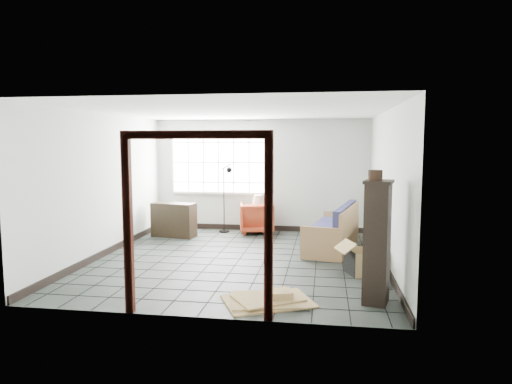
% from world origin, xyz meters
% --- Properties ---
extents(ground, '(5.50, 5.50, 0.00)m').
position_xyz_m(ground, '(0.00, 0.00, 0.00)').
color(ground, black).
rests_on(ground, ground).
extents(room_shell, '(5.02, 5.52, 2.61)m').
position_xyz_m(room_shell, '(0.00, 0.03, 1.68)').
color(room_shell, beige).
rests_on(room_shell, ground).
extents(window_panel, '(2.32, 0.08, 1.52)m').
position_xyz_m(window_panel, '(-1.00, 2.70, 1.60)').
color(window_panel, silver).
rests_on(window_panel, ground).
extents(doorway_trim, '(1.80, 0.08, 2.20)m').
position_xyz_m(doorway_trim, '(0.00, -2.70, 1.38)').
color(doorway_trim, '#3A140D').
rests_on(doorway_trim, ground).
extents(futon_sofa, '(1.14, 2.08, 0.87)m').
position_xyz_m(futon_sofa, '(1.69, 1.02, 0.32)').
color(futon_sofa, olive).
rests_on(futon_sofa, ground).
extents(armchair, '(0.87, 0.83, 0.77)m').
position_xyz_m(armchair, '(-0.05, 2.40, 0.38)').
color(armchair, maroon).
rests_on(armchair, ground).
extents(side_table, '(0.47, 0.47, 0.49)m').
position_xyz_m(side_table, '(-0.04, 2.40, 0.40)').
color(side_table, black).
rests_on(side_table, ground).
extents(table_lamp, '(0.29, 0.29, 0.39)m').
position_xyz_m(table_lamp, '(-0.02, 2.36, 0.76)').
color(table_lamp, black).
rests_on(table_lamp, side_table).
extents(projector, '(0.35, 0.32, 0.10)m').
position_xyz_m(projector, '(0.00, 2.34, 0.54)').
color(projector, silver).
rests_on(projector, side_table).
extents(floor_lamp, '(0.41, 0.43, 1.58)m').
position_xyz_m(floor_lamp, '(-0.74, 2.31, 0.85)').
color(floor_lamp, black).
rests_on(floor_lamp, ground).
extents(console_shelf, '(1.01, 0.54, 0.75)m').
position_xyz_m(console_shelf, '(-1.79, 1.72, 0.37)').
color(console_shelf, black).
rests_on(console_shelf, ground).
extents(tall_shelf, '(0.43, 0.50, 1.59)m').
position_xyz_m(tall_shelf, '(2.15, -1.92, 0.81)').
color(tall_shelf, black).
rests_on(tall_shelf, ground).
extents(pot, '(0.23, 0.23, 0.13)m').
position_xyz_m(pot, '(2.10, -1.98, 1.65)').
color(pot, black).
rests_on(pot, tall_shelf).
extents(open_box, '(1.03, 0.73, 0.53)m').
position_xyz_m(open_box, '(2.15, -0.58, 0.19)').
color(open_box, olive).
rests_on(open_box, ground).
extents(cardboard_pile, '(1.33, 1.17, 0.16)m').
position_xyz_m(cardboard_pile, '(0.79, -2.12, 0.04)').
color(cardboard_pile, olive).
rests_on(cardboard_pile, ground).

